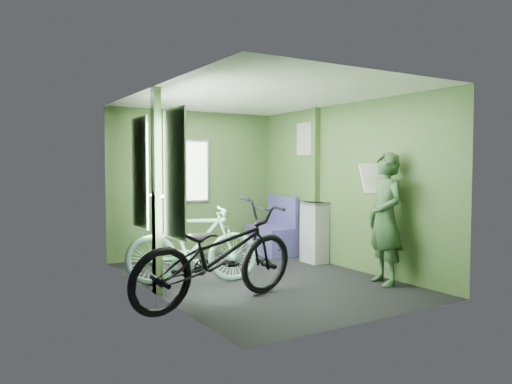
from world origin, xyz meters
TOP-DOWN VIEW (x-y plane):
  - room at (-0.04, 0.04)m, footprint 4.00×4.02m
  - bicycle_black at (-1.00, -0.78)m, footprint 2.14×1.19m
  - bicycle_mint at (-0.84, 0.17)m, footprint 1.71×1.04m
  - passenger at (1.14, -1.02)m, footprint 0.52×0.75m
  - waste_box at (1.26, 0.50)m, footprint 0.26×0.37m
  - bench_seat at (1.15, 1.45)m, footprint 0.55×0.92m

SIDE VIEW (x-z plane):
  - bicycle_black at x=-1.00m, z-range -0.57..0.57m
  - bicycle_mint at x=-0.84m, z-range -0.51..0.51m
  - bench_seat at x=1.15m, z-range -0.19..0.75m
  - waste_box at x=1.26m, z-range 0.00..0.90m
  - passenger at x=1.14m, z-range 0.00..1.60m
  - room at x=-0.04m, z-range 0.28..2.59m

